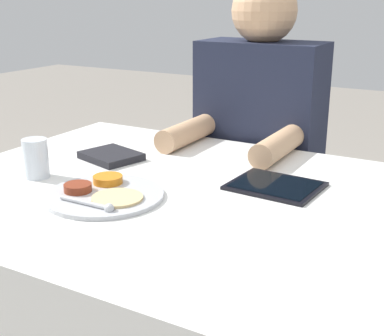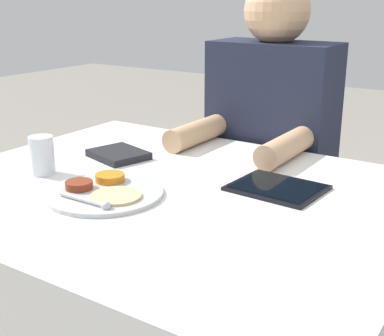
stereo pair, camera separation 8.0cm
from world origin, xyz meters
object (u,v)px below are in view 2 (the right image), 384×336
Objects in this scene: drinking_glass at (42,155)px; person_diner at (268,178)px; red_notebook at (119,155)px; thali_tray at (104,192)px; tablet_device at (277,188)px.

person_diner is at bearing 64.89° from drinking_glass.
red_notebook is at bearing 72.32° from drinking_glass.
person_diner is at bearing 83.21° from thali_tray.
thali_tray is at bearing -141.39° from tablet_device.
red_notebook is 1.83× the size of drinking_glass.
drinking_glass is (-0.55, -0.23, 0.05)m from tablet_device.
red_notebook is 0.55m from person_diner.
person_diner is (-0.23, 0.45, -0.15)m from tablet_device.
drinking_glass is (-0.32, -0.68, 0.20)m from person_diner.
red_notebook is 0.84× the size of tablet_device.
red_notebook is at bearing 124.32° from thali_tray.
tablet_device is 0.53m from person_diner.
drinking_glass reaches higher than thali_tray.
person_diner reaches higher than tablet_device.
red_notebook is at bearing -118.27° from person_diner.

